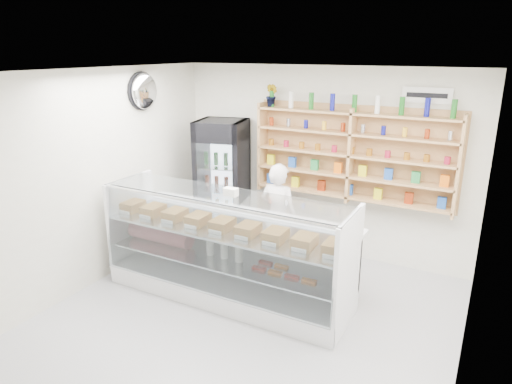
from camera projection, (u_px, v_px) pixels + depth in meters
The scene contains 8 objects.
room at pixel (235, 213), 4.69m from camera, with size 5.00×5.00×5.00m.
display_counter at pixel (228, 268), 5.75m from camera, with size 3.14×0.94×1.37m.
shop_worker at pixel (278, 216), 6.40m from camera, with size 0.56×0.37×1.54m, color silver.
drinks_cooler at pixel (222, 183), 7.15m from camera, with size 0.85×0.84×1.99m.
wall_shelving at pixel (351, 155), 6.38m from camera, with size 2.84×0.28×1.33m.
potted_plant at pixel (272, 95), 6.71m from camera, with size 0.18×0.15×0.33m, color #1E6626.
security_mirror at pixel (145, 91), 6.37m from camera, with size 0.15×0.50×0.50m, color silver.
wall_sign at pixel (427, 95), 5.82m from camera, with size 0.62×0.03×0.20m, color white.
Camera 1 is at (2.28, -3.78, 3.02)m, focal length 32.00 mm.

